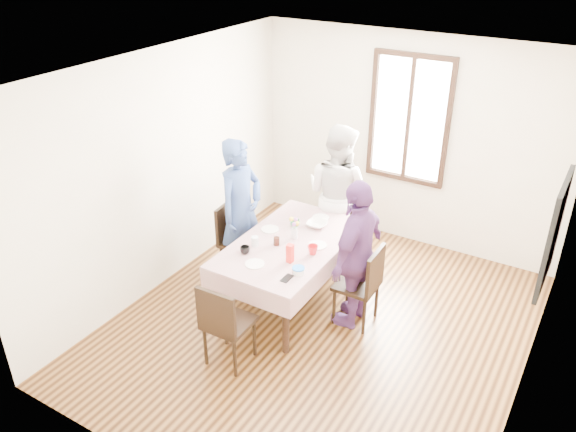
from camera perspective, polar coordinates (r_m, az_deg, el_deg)
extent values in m
plane|color=black|center=(6.24, 3.22, -10.75)|extent=(4.50, 4.50, 0.00)
plane|color=beige|center=(7.41, 11.77, 7.20)|extent=(4.00, 0.00, 4.00)
plane|color=beige|center=(5.05, 24.20, -5.10)|extent=(0.00, 4.50, 4.50)
cube|color=black|center=(7.30, 11.94, 9.36)|extent=(1.02, 0.06, 1.62)
cube|color=white|center=(7.31, 11.97, 9.38)|extent=(0.90, 0.02, 1.50)
cube|color=red|center=(5.22, 24.92, -1.62)|extent=(0.04, 0.76, 0.96)
cube|color=black|center=(6.38, 0.23, -5.59)|extent=(0.93, 1.66, 0.75)
cube|color=#500311|center=(6.18, 0.24, -2.64)|extent=(1.05, 1.78, 0.01)
cube|color=black|center=(6.81, -4.73, -2.55)|extent=(0.46, 0.46, 0.91)
cube|color=black|center=(6.08, 6.83, -6.76)|extent=(0.43, 0.43, 0.91)
cube|color=black|center=(7.20, 4.87, -0.75)|extent=(0.43, 0.43, 0.91)
cube|color=black|center=(5.57, -5.88, -10.42)|extent=(0.43, 0.43, 0.91)
imported|color=navy|center=(6.60, -4.72, 0.49)|extent=(0.48, 0.68, 1.73)
imported|color=beige|center=(7.00, 4.93, 2.20)|extent=(0.94, 0.79, 1.75)
imported|color=#593067|center=(5.89, 6.85, -3.78)|extent=(0.43, 0.97, 1.64)
imported|color=black|center=(5.97, -4.29, -3.38)|extent=(0.13, 0.13, 0.08)
imported|color=red|center=(5.94, 2.48, -3.37)|extent=(0.15, 0.15, 0.10)
imported|color=#0C7226|center=(6.46, 0.70, -0.70)|extent=(0.11, 0.11, 0.08)
imported|color=white|center=(6.47, 2.89, -0.83)|extent=(0.24, 0.24, 0.06)
cube|color=red|center=(5.78, 0.20, -3.73)|extent=(0.06, 0.06, 0.20)
cylinder|color=white|center=(5.64, 1.04, -5.49)|extent=(0.12, 0.12, 0.06)
cylinder|color=black|center=(6.10, -1.14, -2.52)|extent=(0.06, 0.06, 0.09)
cylinder|color=silver|center=(6.09, -3.30, -2.53)|extent=(0.08, 0.08, 0.11)
cube|color=black|center=(5.58, -0.11, -6.20)|extent=(0.08, 0.15, 0.01)
cylinder|color=silver|center=(6.21, 0.63, -1.70)|extent=(0.07, 0.07, 0.13)
cylinder|color=white|center=(6.41, -1.79, -1.32)|extent=(0.20, 0.20, 0.01)
cylinder|color=white|center=(6.11, 2.95, -2.91)|extent=(0.20, 0.20, 0.01)
cylinder|color=white|center=(6.66, 3.26, -0.17)|extent=(0.20, 0.20, 0.01)
cylinder|color=white|center=(5.80, -3.31, -4.77)|extent=(0.20, 0.20, 0.01)
cylinder|color=blue|center=(5.62, 1.04, -5.19)|extent=(0.12, 0.12, 0.01)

